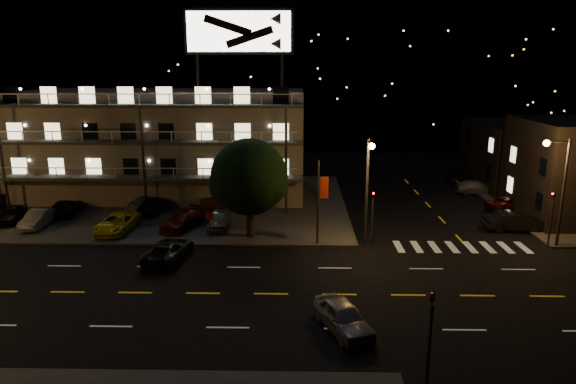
{
  "coord_description": "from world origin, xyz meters",
  "views": [
    {
      "loc": [
        3.56,
        -27.61,
        13.02
      ],
      "look_at": [
        2.83,
        8.0,
        4.16
      ],
      "focal_mm": 32.0,
      "sensor_mm": 36.0,
      "label": 1
    }
  ],
  "objects_px": {
    "lot_car_4": "(219,219)",
    "road_car_west": "(169,250)",
    "lot_car_2": "(118,223)",
    "road_car_east": "(343,317)",
    "tree": "(248,179)",
    "side_car_0": "(514,222)",
    "lot_car_7": "(147,203)"
  },
  "relations": [
    {
      "from": "lot_car_4",
      "to": "lot_car_7",
      "type": "height_order",
      "value": "lot_car_4"
    },
    {
      "from": "lot_car_4",
      "to": "road_car_east",
      "type": "xyz_separation_m",
      "value": [
        8.69,
        -16.14,
        -0.12
      ]
    },
    {
      "from": "lot_car_4",
      "to": "road_car_west",
      "type": "relative_size",
      "value": 0.82
    },
    {
      "from": "road_car_west",
      "to": "side_car_0",
      "type": "bearing_deg",
      "value": -157.82
    },
    {
      "from": "lot_car_2",
      "to": "road_car_east",
      "type": "relative_size",
      "value": 1.16
    },
    {
      "from": "lot_car_7",
      "to": "road_car_east",
      "type": "distance_m",
      "value": 26.6
    },
    {
      "from": "lot_car_4",
      "to": "lot_car_7",
      "type": "distance_m",
      "value": 8.94
    },
    {
      "from": "road_car_east",
      "to": "side_car_0",
      "type": "bearing_deg",
      "value": 25.31
    },
    {
      "from": "lot_car_4",
      "to": "side_car_0",
      "type": "relative_size",
      "value": 0.89
    },
    {
      "from": "road_car_east",
      "to": "lot_car_7",
      "type": "bearing_deg",
      "value": 105.15
    },
    {
      "from": "lot_car_7",
      "to": "side_car_0",
      "type": "xyz_separation_m",
      "value": [
        31.12,
        -4.92,
        -0.03
      ]
    },
    {
      "from": "lot_car_2",
      "to": "road_car_east",
      "type": "bearing_deg",
      "value": -37.61
    },
    {
      "from": "tree",
      "to": "lot_car_2",
      "type": "height_order",
      "value": "tree"
    },
    {
      "from": "lot_car_4",
      "to": "road_car_west",
      "type": "height_order",
      "value": "lot_car_4"
    },
    {
      "from": "tree",
      "to": "side_car_0",
      "type": "relative_size",
      "value": 1.63
    },
    {
      "from": "tree",
      "to": "side_car_0",
      "type": "bearing_deg",
      "value": 6.16
    },
    {
      "from": "lot_car_7",
      "to": "lot_car_4",
      "type": "bearing_deg",
      "value": 166.2
    },
    {
      "from": "lot_car_7",
      "to": "lot_car_2",
      "type": "bearing_deg",
      "value": 105.75
    },
    {
      "from": "lot_car_4",
      "to": "side_car_0",
      "type": "height_order",
      "value": "lot_car_4"
    },
    {
      "from": "lot_car_2",
      "to": "lot_car_7",
      "type": "relative_size",
      "value": 1.13
    },
    {
      "from": "tree",
      "to": "road_car_west",
      "type": "bearing_deg",
      "value": -137.48
    },
    {
      "from": "lot_car_2",
      "to": "road_car_east",
      "type": "xyz_separation_m",
      "value": [
        16.59,
        -15.04,
        -0.11
      ]
    },
    {
      "from": "lot_car_2",
      "to": "side_car_0",
      "type": "distance_m",
      "value": 31.7
    },
    {
      "from": "lot_car_7",
      "to": "road_car_west",
      "type": "xyz_separation_m",
      "value": [
        4.93,
        -11.86,
        -0.1
      ]
    },
    {
      "from": "side_car_0",
      "to": "road_car_west",
      "type": "height_order",
      "value": "side_car_0"
    },
    {
      "from": "side_car_0",
      "to": "road_car_west",
      "type": "distance_m",
      "value": 27.1
    },
    {
      "from": "lot_car_4",
      "to": "road_car_west",
      "type": "bearing_deg",
      "value": -110.02
    },
    {
      "from": "road_car_west",
      "to": "road_car_east",
      "type": "bearing_deg",
      "value": 147.21
    },
    {
      "from": "tree",
      "to": "lot_car_2",
      "type": "xyz_separation_m",
      "value": [
        -10.57,
        1.01,
        -3.82
      ]
    },
    {
      "from": "road_car_west",
      "to": "lot_car_2",
      "type": "bearing_deg",
      "value": -38.65
    },
    {
      "from": "lot_car_7",
      "to": "road_car_west",
      "type": "distance_m",
      "value": 12.84
    },
    {
      "from": "lot_car_2",
      "to": "lot_car_4",
      "type": "height_order",
      "value": "lot_car_4"
    }
  ]
}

